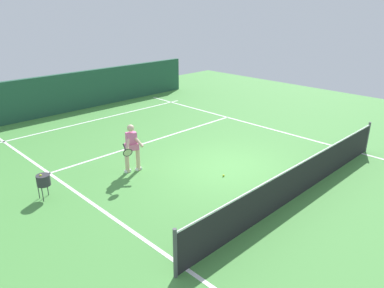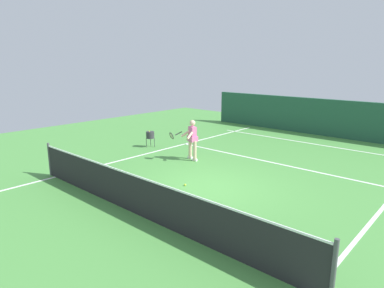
# 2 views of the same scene
# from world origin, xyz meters

# --- Properties ---
(ground_plane) EXTENTS (26.42, 26.42, 0.00)m
(ground_plane) POSITION_xyz_m (0.00, 0.00, 0.00)
(ground_plane) COLOR #4C9342
(court_back_wall) EXTENTS (13.63, 0.24, 1.87)m
(court_back_wall) POSITION_xyz_m (0.00, -9.86, 0.94)
(court_back_wall) COLOR #23513D
(court_back_wall) RESTS_ON ground
(baseline_marking) EXTENTS (9.63, 0.10, 0.01)m
(baseline_marking) POSITION_xyz_m (0.00, -7.66, 0.00)
(baseline_marking) COLOR white
(baseline_marking) RESTS_ON ground
(service_line_marking) EXTENTS (8.63, 0.10, 0.01)m
(service_line_marking) POSITION_xyz_m (0.00, -3.70, 0.00)
(service_line_marking) COLOR white
(service_line_marking) RESTS_ON ground
(sideline_left_marking) EXTENTS (0.10, 18.32, 0.01)m
(sideline_left_marking) POSITION_xyz_m (-4.32, 0.00, 0.00)
(sideline_left_marking) COLOR white
(sideline_left_marking) RESTS_ON ground
(sideline_right_marking) EXTENTS (0.10, 18.32, 0.01)m
(sideline_right_marking) POSITION_xyz_m (4.32, 0.00, 0.00)
(sideline_right_marking) COLOR white
(sideline_right_marking) RESTS_ON ground
(court_net) EXTENTS (9.31, 0.08, 1.10)m
(court_net) POSITION_xyz_m (0.00, 2.54, 0.52)
(court_net) COLOR #4C4C51
(court_net) RESTS_ON ground
(tennis_player) EXTENTS (0.97, 0.87, 1.55)m
(tennis_player) POSITION_xyz_m (2.35, -1.96, 0.85)
(tennis_player) COLOR beige
(tennis_player) RESTS_ON ground
(tennis_ball_near) EXTENTS (0.07, 0.07, 0.07)m
(tennis_ball_near) POSITION_xyz_m (0.59, 0.30, 0.03)
(tennis_ball_near) COLOR #D1E533
(tennis_ball_near) RESTS_ON ground
(ball_hopper) EXTENTS (0.36, 0.36, 0.74)m
(ball_hopper) POSITION_xyz_m (5.06, -2.24, 0.55)
(ball_hopper) COLOR #333338
(ball_hopper) RESTS_ON ground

